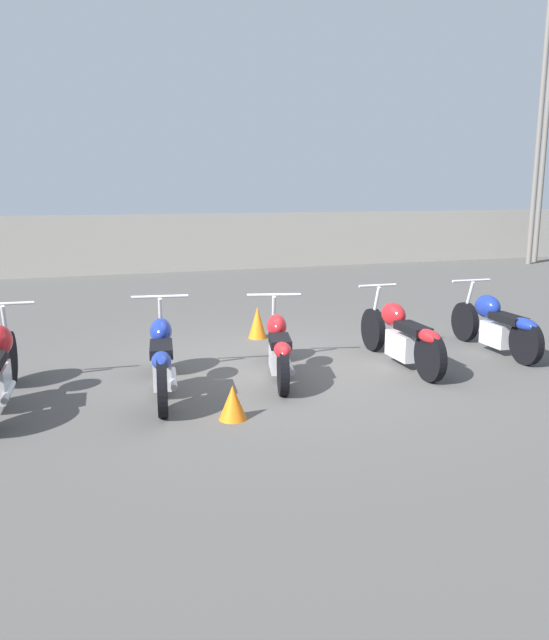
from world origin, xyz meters
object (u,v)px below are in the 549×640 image
motorcycle_slot_2 (278,347)px  traffic_cone_near (257,323)px  motorcycle_slot_3 (401,335)px  traffic_cone_far (233,402)px  light_pole_right (542,98)px  light_pole_left (549,94)px  motorcycle_slot_4 (496,324)px  motorcycle_slot_1 (162,357)px

motorcycle_slot_2 → traffic_cone_near: bearing=94.2°
motorcycle_slot_3 → traffic_cone_far: (-2.60, -1.19, -0.24)m
light_pole_right → motorcycle_slot_3: bearing=-137.5°
light_pole_left → motorcycle_slot_2: bearing=-142.3°
motorcycle_slot_2 → traffic_cone_far: size_ratio=5.66×
motorcycle_slot_4 → traffic_cone_near: motorcycle_slot_4 is taller
motorcycle_slot_2 → motorcycle_slot_1: bearing=-158.9°
traffic_cone_far → motorcycle_slot_3: bearing=24.6°
motorcycle_slot_3 → traffic_cone_near: (-1.31, 2.09, -0.16)m
traffic_cone_near → traffic_cone_far: 3.53m
light_pole_left → traffic_cone_near: size_ratio=18.03×
traffic_cone_near → traffic_cone_far: size_ratio=1.40×
motorcycle_slot_4 → traffic_cone_far: motorcycle_slot_4 is taller
traffic_cone_far → traffic_cone_near: bearing=68.5°
light_pole_right → motorcycle_slot_3: light_pole_right is taller
light_pole_left → motorcycle_slot_3: size_ratio=4.09×
motorcycle_slot_3 → traffic_cone_far: size_ratio=6.16×
motorcycle_slot_2 → traffic_cone_near: size_ratio=4.04×
motorcycle_slot_1 → light_pole_right: bearing=43.9°
motorcycle_slot_2 → motorcycle_slot_3: bearing=13.8°
motorcycle_slot_3 → traffic_cone_near: size_ratio=4.41×
traffic_cone_near → light_pole_left: bearing=31.8°
motorcycle_slot_2 → traffic_cone_near: motorcycle_slot_2 is taller
light_pole_right → traffic_cone_near: bearing=-148.3°
traffic_cone_near → light_pole_right: bearing=31.7°
light_pole_right → traffic_cone_far: light_pole_right is taller
motorcycle_slot_1 → traffic_cone_near: (1.82, 2.23, -0.17)m
light_pole_right → traffic_cone_near: size_ratio=17.33×
motorcycle_slot_4 → traffic_cone_far: (-4.20, -1.35, -0.24)m
light_pole_left → traffic_cone_near: (-11.66, -7.25, -4.90)m
motorcycle_slot_3 → motorcycle_slot_1: bearing=-175.3°
motorcycle_slot_1 → traffic_cone_near: size_ratio=4.49×
light_pole_left → traffic_cone_near: bearing=-148.2°
motorcycle_slot_1 → motorcycle_slot_4: bearing=12.4°
motorcycle_slot_3 → traffic_cone_far: 2.87m
motorcycle_slot_4 → traffic_cone_near: bearing=148.9°
motorcycle_slot_1 → motorcycle_slot_4: size_ratio=1.11×
light_pole_left → motorcycle_slot_1: (-13.49, -9.47, -4.72)m
motorcycle_slot_2 → motorcycle_slot_4: size_ratio=1.00×
motorcycle_slot_3 → motorcycle_slot_4: (1.61, 0.16, 0.00)m
light_pole_left → motorcycle_slot_3: light_pole_left is taller
light_pole_right → traffic_cone_far: size_ratio=24.24×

